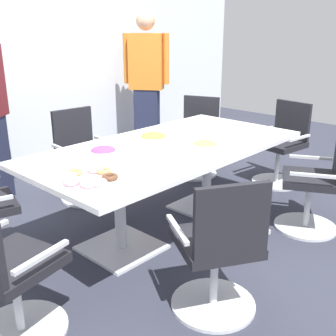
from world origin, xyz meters
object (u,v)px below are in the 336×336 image
(snack_bowl_cookies, at_px, (205,146))
(office_chair_6, at_px, (316,186))
(office_chair_5, at_px, (219,254))
(napkin_pile, at_px, (205,124))
(office_chair_2, at_px, (83,160))
(snack_bowl_candy_mix, at_px, (103,153))
(plate_stack, at_px, (218,134))
(conference_table, at_px, (168,160))
(office_chair_1, at_px, (196,141))
(person_standing_1, at_px, (146,82))
(office_chair_0, at_px, (282,148))
(donut_platter, at_px, (89,178))
(snack_bowl_chips_yellow, at_px, (154,139))
(office_chair_4, at_px, (5,277))

(snack_bowl_cookies, bearing_deg, office_chair_6, -39.46)
(office_chair_5, xyz_separation_m, napkin_pile, (1.39, 1.21, 0.38))
(office_chair_2, xyz_separation_m, snack_bowl_candy_mix, (-0.49, -0.99, 0.39))
(plate_stack, bearing_deg, office_chair_2, 117.33)
(conference_table, height_order, snack_bowl_candy_mix, snack_bowl_candy_mix)
(snack_bowl_candy_mix, bearing_deg, office_chair_1, 18.02)
(snack_bowl_candy_mix, bearing_deg, person_standing_1, 38.46)
(office_chair_0, bearing_deg, donut_platter, 97.96)
(plate_stack, xyz_separation_m, napkin_pile, (0.20, 0.31, 0.01))
(napkin_pile, bearing_deg, snack_bowl_chips_yellow, -174.10)
(snack_bowl_cookies, relative_size, napkin_pile, 1.21)
(office_chair_0, xyz_separation_m, office_chair_6, (-0.85, -0.79, 0.00))
(office_chair_0, bearing_deg, snack_bowl_cookies, 103.29)
(snack_bowl_cookies, bearing_deg, office_chair_2, 96.71)
(office_chair_0, xyz_separation_m, snack_bowl_chips_yellow, (-1.75, 0.28, 0.40))
(office_chair_1, height_order, snack_bowl_candy_mix, office_chair_1)
(conference_table, height_order, office_chair_6, office_chair_6)
(snack_bowl_chips_yellow, distance_m, snack_bowl_candy_mix, 0.53)
(donut_platter, bearing_deg, office_chair_6, -23.30)
(office_chair_4, bearing_deg, napkin_pile, 89.55)
(conference_table, distance_m, office_chair_6, 1.29)
(office_chair_5, bearing_deg, snack_bowl_cookies, 74.65)
(office_chair_2, height_order, office_chair_5, same)
(conference_table, distance_m, office_chair_4, 1.68)
(office_chair_5, height_order, snack_bowl_candy_mix, office_chair_5)
(conference_table, relative_size, snack_bowl_candy_mix, 11.30)
(plate_stack, bearing_deg, snack_bowl_chips_yellow, 159.00)
(office_chair_0, xyz_separation_m, person_standing_1, (-0.24, 1.91, 0.59))
(office_chair_6, height_order, plate_stack, office_chair_6)
(office_chair_5, height_order, office_chair_6, same)
(snack_bowl_candy_mix, xyz_separation_m, donut_platter, (-0.37, -0.31, -0.02))
(office_chair_1, bearing_deg, plate_stack, 119.24)
(snack_bowl_cookies, height_order, donut_platter, snack_bowl_cookies)
(office_chair_0, bearing_deg, person_standing_1, 14.87)
(office_chair_6, xyz_separation_m, person_standing_1, (0.61, 2.69, 0.59))
(snack_bowl_candy_mix, height_order, napkin_pile, snack_bowl_candy_mix)
(conference_table, distance_m, office_chair_1, 1.48)
(office_chair_5, bearing_deg, plate_stack, 68.13)
(conference_table, xyz_separation_m, donut_platter, (-0.96, -0.19, 0.15))
(office_chair_6, bearing_deg, snack_bowl_candy_mix, 115.07)
(office_chair_0, bearing_deg, napkin_pile, 76.62)
(donut_platter, bearing_deg, office_chair_5, -69.50)
(office_chair_5, bearing_deg, conference_table, 88.66)
(office_chair_5, distance_m, office_chair_6, 1.48)
(office_chair_1, height_order, snack_bowl_chips_yellow, office_chair_1)
(conference_table, bearing_deg, office_chair_5, -122.50)
(snack_bowl_cookies, bearing_deg, napkin_pile, 38.17)
(conference_table, xyz_separation_m, office_chair_1, (1.27, 0.72, -0.22))
(office_chair_1, relative_size, office_chair_2, 1.00)
(snack_bowl_cookies, xyz_separation_m, napkin_pile, (0.67, 0.52, -0.01))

